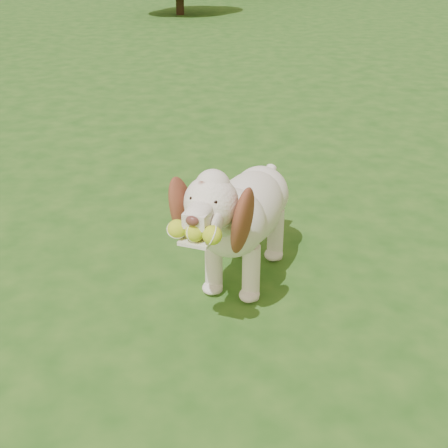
{
  "coord_description": "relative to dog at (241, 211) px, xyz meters",
  "views": [
    {
      "loc": [
        -0.14,
        -2.52,
        1.7
      ],
      "look_at": [
        -0.05,
        -0.03,
        0.44
      ],
      "focal_mm": 50.0,
      "sensor_mm": 36.0,
      "label": 1
    }
  ],
  "objects": [
    {
      "name": "ground",
      "position": [
        -0.04,
        -0.18,
        -0.4
      ],
      "size": [
        80.0,
        80.0,
        0.0
      ],
      "primitive_type": "plane",
      "color": "#1D4C15",
      "rests_on": "ground"
    },
    {
      "name": "dog",
      "position": [
        0.0,
        0.0,
        0.0
      ],
      "size": [
        0.68,
        1.12,
        0.75
      ],
      "rotation": [
        0.0,
        0.0,
        -0.39
      ],
      "color": "white",
      "rests_on": "ground"
    }
  ]
}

